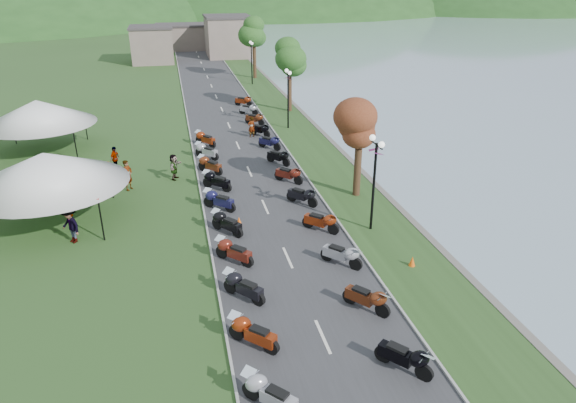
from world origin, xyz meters
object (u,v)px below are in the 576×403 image
vendor_tent_main (50,188)px  pedestrian_a (130,189)px  pedestrian_b (67,192)px  pedestrian_c (74,242)px

vendor_tent_main → pedestrian_a: 5.73m
pedestrian_a → pedestrian_b: 3.86m
vendor_tent_main → pedestrian_a: vendor_tent_main is taller
vendor_tent_main → pedestrian_b: vendor_tent_main is taller
vendor_tent_main → pedestrian_b: (-0.17, 4.34, -2.00)m
vendor_tent_main → pedestrian_c: bearing=-64.6°
pedestrian_a → pedestrian_c: size_ratio=1.02×
pedestrian_a → pedestrian_b: (-3.84, 0.43, 0.00)m
pedestrian_a → pedestrian_c: pedestrian_a is taller
vendor_tent_main → pedestrian_b: size_ratio=3.02×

